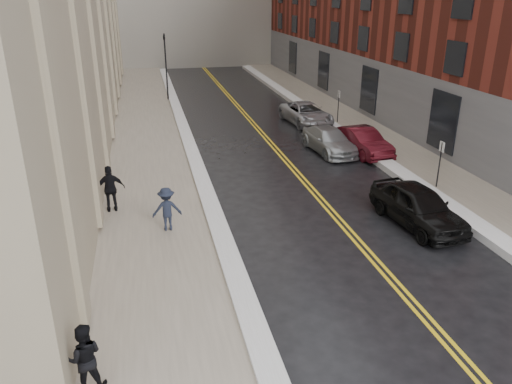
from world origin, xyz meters
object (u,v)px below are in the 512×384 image
pedestrian_c (111,189)px  pedestrian_b (167,209)px  car_silver_far (306,114)px  car_maroon (362,141)px  car_silver_near (329,140)px  pedestrian_a (84,358)px  car_black (418,206)px

pedestrian_c → pedestrian_b: bearing=125.6°
car_silver_far → pedestrian_c: bearing=-140.3°
pedestrian_b → pedestrian_c: size_ratio=0.87×
car_maroon → car_silver_near: bearing=146.7°
pedestrian_a → car_silver_near: bearing=-129.2°
pedestrian_b → car_maroon: bearing=-147.8°
car_maroon → car_silver_far: size_ratio=0.86×
car_silver_far → pedestrian_a: (-12.11, -21.84, 0.28)m
car_black → pedestrian_b: bearing=165.2°
car_maroon → pedestrian_a: (-13.00, -14.86, 0.26)m
pedestrian_b → pedestrian_c: pedestrian_c is taller
car_black → pedestrian_c: (-11.26, 3.54, 0.31)m
pedestrian_a → pedestrian_c: pedestrian_c is taller
pedestrian_b → car_silver_near: bearing=-140.7°
pedestrian_a → pedestrian_c: (0.14, 9.73, 0.11)m
car_silver_near → pedestrian_b: 12.26m
car_maroon → car_silver_far: 7.03m
pedestrian_b → pedestrian_c: bearing=-48.9°
car_maroon → pedestrian_b: size_ratio=2.64×
car_black → car_silver_near: car_black is taller
car_black → car_silver_far: bearing=81.0°
car_maroon → pedestrian_b: pedestrian_b is taller
car_silver_far → pedestrian_b: bearing=-130.5°
car_silver_near → pedestrian_a: pedestrian_a is taller
pedestrian_a → pedestrian_b: size_ratio=1.01×
car_black → pedestrian_a: size_ratio=2.76×
car_silver_near → pedestrian_c: pedestrian_c is taller
pedestrian_c → car_maroon: bearing=-165.6°
car_silver_far → pedestrian_a: bearing=-124.7°
car_maroon → pedestrian_c: bearing=-166.1°
car_black → pedestrian_b: (-9.22, 1.35, 0.20)m
car_black → car_maroon: size_ratio=1.05×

